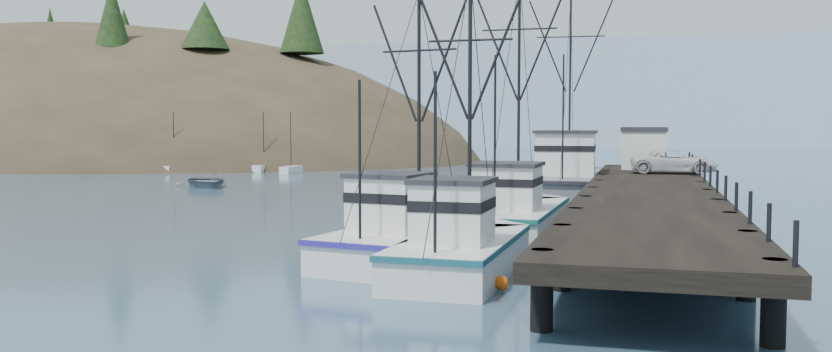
{
  "coord_description": "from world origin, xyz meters",
  "views": [
    {
      "loc": [
        13.72,
        -23.51,
        5.04
      ],
      "look_at": [
        3.13,
        14.11,
        2.5
      ],
      "focal_mm": 35.0,
      "sensor_mm": 36.0,
      "label": 1
    }
  ],
  "objects_px": {
    "motorboat": "(206,187)",
    "pickup_truck": "(674,162)",
    "trawler_far": "(513,214)",
    "trawler_mid": "(408,238)",
    "work_vessel": "(567,182)",
    "trawler_near": "(463,249)",
    "pier": "(649,195)",
    "pier_shed": "(644,148)"
  },
  "relations": [
    {
      "from": "trawler_mid",
      "to": "work_vessel",
      "type": "distance_m",
      "value": 24.85
    },
    {
      "from": "work_vessel",
      "to": "pier_shed",
      "type": "xyz_separation_m",
      "value": [
        4.73,
        3.15,
        2.19
      ]
    },
    {
      "from": "trawler_mid",
      "to": "trawler_far",
      "type": "height_order",
      "value": "trawler_far"
    },
    {
      "from": "trawler_near",
      "to": "work_vessel",
      "type": "height_order",
      "value": "work_vessel"
    },
    {
      "from": "trawler_near",
      "to": "pier_shed",
      "type": "xyz_separation_m",
      "value": [
        5.79,
        29.85,
        2.6
      ]
    },
    {
      "from": "work_vessel",
      "to": "pier_shed",
      "type": "bearing_deg",
      "value": 33.63
    },
    {
      "from": "pier",
      "to": "pickup_truck",
      "type": "relative_size",
      "value": 8.59
    },
    {
      "from": "pier_shed",
      "to": "motorboat",
      "type": "xyz_separation_m",
      "value": [
        -33.54,
        1.07,
        -3.42
      ]
    },
    {
      "from": "trawler_mid",
      "to": "work_vessel",
      "type": "height_order",
      "value": "work_vessel"
    },
    {
      "from": "pier",
      "to": "trawler_far",
      "type": "bearing_deg",
      "value": -161.06
    },
    {
      "from": "trawler_near",
      "to": "trawler_mid",
      "type": "xyz_separation_m",
      "value": [
        -2.54,
        2.12,
        -0.0
      ]
    },
    {
      "from": "trawler_mid",
      "to": "work_vessel",
      "type": "bearing_deg",
      "value": 81.66
    },
    {
      "from": "pier",
      "to": "motorboat",
      "type": "bearing_deg",
      "value": 152.24
    },
    {
      "from": "trawler_mid",
      "to": "motorboat",
      "type": "bearing_deg",
      "value": 131.2
    },
    {
      "from": "pier",
      "to": "pickup_truck",
      "type": "height_order",
      "value": "pickup_truck"
    },
    {
      "from": "trawler_near",
      "to": "pier_shed",
      "type": "bearing_deg",
      "value": 79.01
    },
    {
      "from": "trawler_mid",
      "to": "pickup_truck",
      "type": "distance_m",
      "value": 25.19
    },
    {
      "from": "trawler_near",
      "to": "pier_shed",
      "type": "height_order",
      "value": "trawler_near"
    },
    {
      "from": "pier",
      "to": "motorboat",
      "type": "relative_size",
      "value": 7.41
    },
    {
      "from": "pier",
      "to": "motorboat",
      "type": "height_order",
      "value": "pier"
    },
    {
      "from": "work_vessel",
      "to": "motorboat",
      "type": "xyz_separation_m",
      "value": [
        -28.81,
        4.22,
        -1.23
      ]
    },
    {
      "from": "trawler_near",
      "to": "work_vessel",
      "type": "relative_size",
      "value": 0.61
    },
    {
      "from": "pickup_truck",
      "to": "motorboat",
      "type": "distance_m",
      "value": 35.89
    },
    {
      "from": "pier_shed",
      "to": "motorboat",
      "type": "distance_m",
      "value": 33.73
    },
    {
      "from": "trawler_near",
      "to": "pickup_truck",
      "type": "relative_size",
      "value": 2.04
    },
    {
      "from": "work_vessel",
      "to": "motorboat",
      "type": "distance_m",
      "value": 29.14
    },
    {
      "from": "pickup_truck",
      "to": "trawler_mid",
      "type": "bearing_deg",
      "value": 155.11
    },
    {
      "from": "motorboat",
      "to": "pickup_truck",
      "type": "bearing_deg",
      "value": -52.64
    },
    {
      "from": "work_vessel",
      "to": "motorboat",
      "type": "relative_size",
      "value": 2.88
    },
    {
      "from": "pier",
      "to": "motorboat",
      "type": "distance_m",
      "value": 38.25
    },
    {
      "from": "trawler_near",
      "to": "work_vessel",
      "type": "bearing_deg",
      "value": 87.72
    },
    {
      "from": "trawler_near",
      "to": "pickup_truck",
      "type": "distance_m",
      "value": 26.3
    },
    {
      "from": "pickup_truck",
      "to": "motorboat",
      "type": "height_order",
      "value": "pickup_truck"
    },
    {
      "from": "work_vessel",
      "to": "pier",
      "type": "bearing_deg",
      "value": -69.78
    },
    {
      "from": "trawler_mid",
      "to": "motorboat",
      "type": "height_order",
      "value": "trawler_mid"
    },
    {
      "from": "work_vessel",
      "to": "trawler_mid",
      "type": "bearing_deg",
      "value": -98.34
    },
    {
      "from": "trawler_mid",
      "to": "pier_shed",
      "type": "bearing_deg",
      "value": 73.27
    },
    {
      "from": "trawler_far",
      "to": "pier_shed",
      "type": "relative_size",
      "value": 3.93
    },
    {
      "from": "pier_shed",
      "to": "trawler_far",
      "type": "bearing_deg",
      "value": -107.16
    },
    {
      "from": "trawler_far",
      "to": "motorboat",
      "type": "bearing_deg",
      "value": 144.35
    },
    {
      "from": "pickup_truck",
      "to": "trawler_far",
      "type": "bearing_deg",
      "value": 150.53
    },
    {
      "from": "trawler_near",
      "to": "work_vessel",
      "type": "distance_m",
      "value": 26.73
    }
  ]
}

